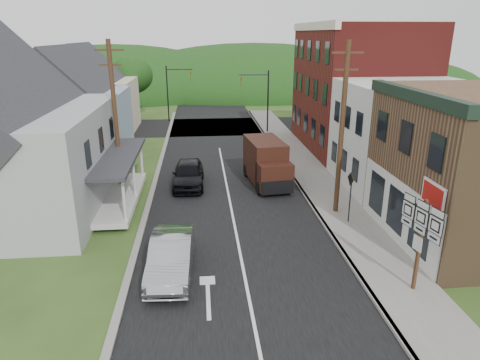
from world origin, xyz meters
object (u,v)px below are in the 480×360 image
object	(u,v)px
warning_sign	(350,190)
route_sign_cluster	(420,233)
dark_sedan	(188,174)
delivery_van	(267,163)
silver_sedan	(171,257)

from	to	relation	value
warning_sign	route_sign_cluster	bearing A→B (deg)	-88.67
dark_sedan	warning_sign	bearing A→B (deg)	-37.93
route_sign_cluster	warning_sign	xyz separation A→B (m)	(-0.39, 6.14, -0.63)
dark_sedan	route_sign_cluster	world-z (taller)	route_sign_cluster
delivery_van	route_sign_cluster	distance (m)	13.21
silver_sedan	warning_sign	bearing A→B (deg)	26.87
delivery_van	route_sign_cluster	world-z (taller)	route_sign_cluster
warning_sign	delivery_van	bearing A→B (deg)	113.78
silver_sedan	dark_sedan	world-z (taller)	dark_sedan
delivery_van	warning_sign	size ratio (longest dim) A/B	1.97
delivery_van	warning_sign	world-z (taller)	delivery_van
dark_sedan	delivery_van	world-z (taller)	delivery_van
silver_sedan	warning_sign	xyz separation A→B (m)	(8.70, 3.95, 1.08)
silver_sedan	route_sign_cluster	world-z (taller)	route_sign_cluster
route_sign_cluster	dark_sedan	bearing A→B (deg)	112.68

